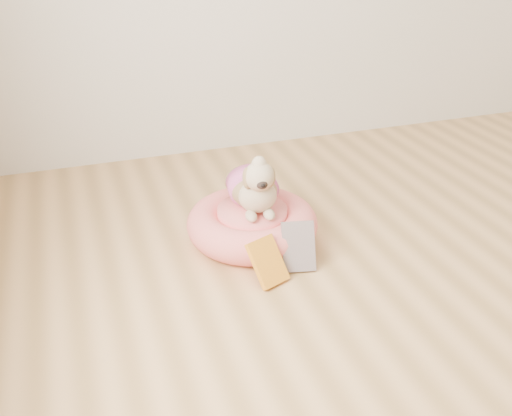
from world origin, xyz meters
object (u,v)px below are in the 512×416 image
object	(u,v)px
pet_bed	(252,224)
dog	(254,177)
book_white	(298,246)
book_yellow	(268,262)

from	to	relation	value
pet_bed	dog	world-z (taller)	dog
pet_bed	book_white	xyz separation A→B (m)	(0.10, -0.27, 0.02)
pet_bed	book_yellow	world-z (taller)	book_yellow
pet_bed	book_yellow	xyz separation A→B (m)	(-0.05, -0.32, 0.01)
pet_bed	book_yellow	bearing A→B (deg)	-98.22
pet_bed	book_yellow	size ratio (longest dim) A/B	3.03
pet_bed	book_yellow	distance (m)	0.32
pet_bed	dog	xyz separation A→B (m)	(0.01, 0.02, 0.21)
book_yellow	book_white	distance (m)	0.16
book_yellow	book_white	bearing A→B (deg)	-3.14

